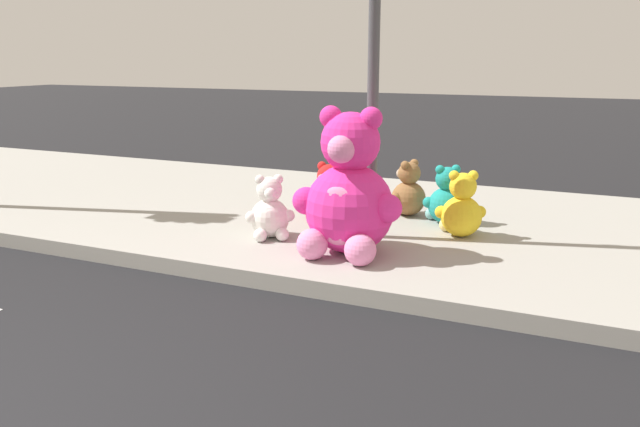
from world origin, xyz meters
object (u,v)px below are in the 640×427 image
(plush_red, at_px, (328,198))
(sign_pole, at_px, (374,62))
(plush_brown, at_px, (407,193))
(plush_pink_large, at_px, (348,196))
(plush_teal, at_px, (446,200))
(plush_white, at_px, (270,213))
(plush_yellow, at_px, (461,210))
(plush_lime, at_px, (354,192))

(plush_red, bearing_deg, sign_pole, -32.18)
(plush_red, bearing_deg, plush_brown, 39.90)
(plush_pink_large, distance_m, plush_teal, 1.56)
(plush_white, bearing_deg, plush_red, 72.20)
(plush_white, xyz_separation_m, plush_brown, (0.98, 1.43, -0.00))
(plush_white, bearing_deg, plush_pink_large, -10.17)
(plush_pink_large, distance_m, plush_yellow, 1.31)
(plush_yellow, height_order, plush_red, plush_yellow)
(plush_lime, distance_m, plush_brown, 0.61)
(plush_yellow, bearing_deg, plush_red, 179.89)
(plush_pink_large, bearing_deg, plush_red, 122.17)
(sign_pole, xyz_separation_m, plush_white, (-0.90, -0.43, -1.45))
(sign_pole, relative_size, plush_teal, 5.05)
(plush_teal, height_order, plush_lime, plush_teal)
(plush_yellow, bearing_deg, plush_pink_large, -130.04)
(plush_yellow, bearing_deg, plush_white, -154.29)
(plush_teal, relative_size, plush_white, 1.01)
(plush_pink_large, xyz_separation_m, plush_yellow, (0.83, 0.98, -0.27))
(plush_lime, bearing_deg, sign_pole, -60.27)
(plush_teal, bearing_deg, plush_pink_large, -111.86)
(plush_teal, relative_size, plush_red, 0.99)
(sign_pole, distance_m, plush_yellow, 1.69)
(sign_pole, relative_size, plush_white, 5.07)
(plush_brown, bearing_deg, plush_pink_large, -93.54)
(plush_teal, distance_m, plush_white, 1.93)
(plush_brown, bearing_deg, sign_pole, -94.97)
(sign_pole, bearing_deg, plush_lime, 119.73)
(plush_yellow, height_order, plush_brown, plush_yellow)
(plush_pink_large, distance_m, plush_lime, 1.61)
(sign_pole, xyz_separation_m, plush_teal, (0.56, 0.84, -1.44))
(plush_lime, xyz_separation_m, plush_white, (-0.38, -1.34, 0.03))
(plush_teal, bearing_deg, plush_lime, 176.31)
(sign_pole, relative_size, plush_red, 4.98)
(plush_lime, distance_m, plush_white, 1.39)
(plush_red, height_order, plush_lime, plush_red)
(plush_red, height_order, plush_brown, plush_red)
(sign_pole, height_order, plush_teal, sign_pole)
(sign_pole, distance_m, plush_pink_large, 1.31)
(sign_pole, height_order, plush_brown, sign_pole)
(plush_pink_large, bearing_deg, plush_teal, 68.14)
(plush_teal, bearing_deg, plush_white, -139.01)
(plush_pink_large, bearing_deg, plush_lime, 108.71)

